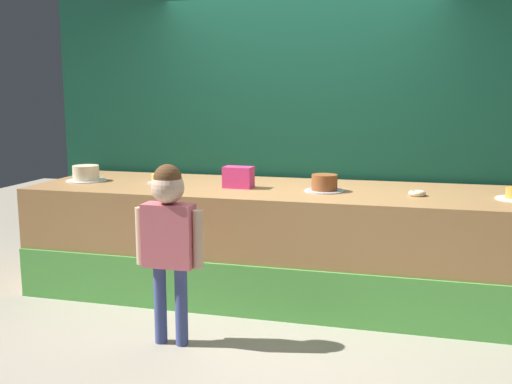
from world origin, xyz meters
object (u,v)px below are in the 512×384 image
child_figure (169,230)px  donut (417,193)px  pink_box (238,177)px  cake_far_left (86,174)px  cake_center_right (324,184)px  cake_center_left (163,179)px

child_figure → donut: 1.88m
child_figure → pink_box: size_ratio=5.14×
cake_far_left → cake_center_right: cake_far_left is taller
child_figure → cake_far_left: child_figure is taller
donut → cake_far_left: bearing=179.0°
donut → cake_center_left: 2.11m
donut → cake_far_left: size_ratio=0.37×
donut → cake_center_left: size_ratio=0.48×
child_figure → cake_center_right: size_ratio=3.80×
cake_center_right → cake_center_left: bearing=176.7°
child_figure → pink_box: bearing=81.8°
donut → cake_center_right: (-0.70, 0.03, 0.04)m
child_figure → cake_far_left: (-1.25, 1.10, 0.18)m
pink_box → cake_center_left: pink_box is taller
cake_center_left → cake_center_right: cake_center_right is taller
donut → cake_far_left: (-2.81, 0.05, 0.04)m
child_figure → donut: child_figure is taller
pink_box → cake_center_right: bearing=0.2°
cake_far_left → cake_center_right: bearing=-0.6°
child_figure → cake_center_left: (-0.55, 1.16, 0.15)m
pink_box → donut: 1.40m
cake_far_left → cake_center_right: (2.10, -0.02, -0.00)m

